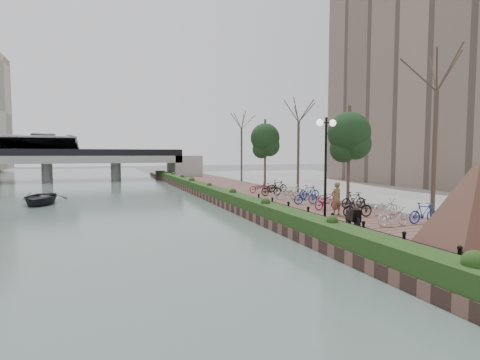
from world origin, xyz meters
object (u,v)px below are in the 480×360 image
motorcycle (353,217)px  boat (40,198)px  granite_monument (479,212)px  lamppost (326,147)px  pedestrian (336,198)px

motorcycle → boat: 22.96m
granite_monument → lamppost: lamppost is taller
motorcycle → pedestrian: 3.70m
granite_monument → boat: 27.67m
lamppost → pedestrian: bearing=43.5°
motorcycle → boat: bearing=150.9°
boat → motorcycle: bearing=-47.0°
motorcycle → boat: (-14.66, 17.66, -0.53)m
motorcycle → pedestrian: bearing=87.8°
lamppost → pedestrian: 3.64m
motorcycle → pedestrian: pedestrian is taller
granite_monument → pedestrian: granite_monument is taller
granite_monument → pedestrian: 8.91m
granite_monument → lamppost: 7.47m
lamppost → boat: size_ratio=1.08×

